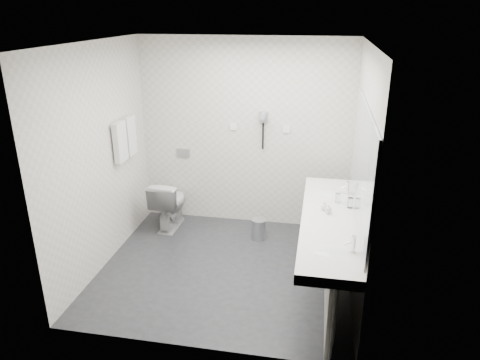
# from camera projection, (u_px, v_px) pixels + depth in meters

# --- Properties ---
(floor) EXTENTS (2.80, 2.80, 0.00)m
(floor) POSITION_uv_depth(u_px,v_px,m) (225.00, 269.00, 5.16)
(floor) COLOR #242528
(floor) RESTS_ON ground
(ceiling) EXTENTS (2.80, 2.80, 0.00)m
(ceiling) POSITION_uv_depth(u_px,v_px,m) (222.00, 43.00, 4.26)
(ceiling) COLOR silver
(ceiling) RESTS_ON wall_back
(wall_back) EXTENTS (2.80, 0.00, 2.80)m
(wall_back) POSITION_uv_depth(u_px,v_px,m) (245.00, 134.00, 5.90)
(wall_back) COLOR beige
(wall_back) RESTS_ON floor
(wall_front) EXTENTS (2.80, 0.00, 2.80)m
(wall_front) POSITION_uv_depth(u_px,v_px,m) (188.00, 220.00, 3.52)
(wall_front) COLOR beige
(wall_front) RESTS_ON floor
(wall_left) EXTENTS (0.00, 2.60, 2.60)m
(wall_left) POSITION_uv_depth(u_px,v_px,m) (100.00, 159.00, 4.95)
(wall_left) COLOR beige
(wall_left) RESTS_ON floor
(wall_right) EXTENTS (0.00, 2.60, 2.60)m
(wall_right) POSITION_uv_depth(u_px,v_px,m) (360.00, 175.00, 4.47)
(wall_right) COLOR beige
(wall_right) RESTS_ON floor
(vanity_counter) EXTENTS (0.55, 2.20, 0.10)m
(vanity_counter) POSITION_uv_depth(u_px,v_px,m) (329.00, 222.00, 4.50)
(vanity_counter) COLOR silver
(vanity_counter) RESTS_ON floor
(vanity_panel) EXTENTS (0.03, 2.15, 0.75)m
(vanity_panel) POSITION_uv_depth(u_px,v_px,m) (328.00, 259.00, 4.65)
(vanity_panel) COLOR gray
(vanity_panel) RESTS_ON floor
(vanity_post_near) EXTENTS (0.06, 0.06, 0.75)m
(vanity_post_near) POSITION_uv_depth(u_px,v_px,m) (332.00, 324.00, 3.69)
(vanity_post_near) COLOR silver
(vanity_post_near) RESTS_ON floor
(vanity_post_far) EXTENTS (0.06, 0.06, 0.75)m
(vanity_post_far) POSITION_uv_depth(u_px,v_px,m) (331.00, 216.00, 5.60)
(vanity_post_far) COLOR silver
(vanity_post_far) RESTS_ON floor
(mirror) EXTENTS (0.02, 2.20, 1.05)m
(mirror) POSITION_uv_depth(u_px,v_px,m) (362.00, 162.00, 4.22)
(mirror) COLOR #B2BCC6
(mirror) RESTS_ON wall_right
(basin_near) EXTENTS (0.40, 0.31, 0.05)m
(basin_near) POSITION_uv_depth(u_px,v_px,m) (329.00, 251.00, 3.89)
(basin_near) COLOR silver
(basin_near) RESTS_ON vanity_counter
(basin_far) EXTENTS (0.40, 0.31, 0.05)m
(basin_far) POSITION_uv_depth(u_px,v_px,m) (329.00, 194.00, 5.08)
(basin_far) COLOR silver
(basin_far) RESTS_ON vanity_counter
(faucet_near) EXTENTS (0.04, 0.04, 0.15)m
(faucet_near) POSITION_uv_depth(u_px,v_px,m) (353.00, 244.00, 3.82)
(faucet_near) COLOR silver
(faucet_near) RESTS_ON vanity_counter
(faucet_far) EXTENTS (0.04, 0.04, 0.15)m
(faucet_far) POSITION_uv_depth(u_px,v_px,m) (347.00, 188.00, 5.02)
(faucet_far) COLOR silver
(faucet_far) RESTS_ON vanity_counter
(soap_bottle_a) EXTENTS (0.07, 0.07, 0.11)m
(soap_bottle_a) POSITION_uv_depth(u_px,v_px,m) (328.00, 209.00, 4.54)
(soap_bottle_a) COLOR white
(soap_bottle_a) RESTS_ON vanity_counter
(soap_bottle_b) EXTENTS (0.08, 0.08, 0.09)m
(soap_bottle_b) POSITION_uv_depth(u_px,v_px,m) (324.00, 206.00, 4.63)
(soap_bottle_b) COLOR white
(soap_bottle_b) RESTS_ON vanity_counter
(glass_left) EXTENTS (0.06, 0.06, 0.11)m
(glass_left) POSITION_uv_depth(u_px,v_px,m) (350.00, 203.00, 4.68)
(glass_left) COLOR silver
(glass_left) RESTS_ON vanity_counter
(glass_right) EXTENTS (0.06, 0.06, 0.11)m
(glass_right) POSITION_uv_depth(u_px,v_px,m) (338.00, 198.00, 4.80)
(glass_right) COLOR silver
(glass_right) RESTS_ON vanity_counter
(toilet) EXTENTS (0.40, 0.68, 0.68)m
(toilet) POSITION_uv_depth(u_px,v_px,m) (170.00, 203.00, 6.04)
(toilet) COLOR silver
(toilet) RESTS_ON floor
(flush_plate) EXTENTS (0.18, 0.02, 0.12)m
(flush_plate) POSITION_uv_depth(u_px,v_px,m) (183.00, 153.00, 6.14)
(flush_plate) COLOR #B2B5BA
(flush_plate) RESTS_ON wall_back
(pedal_bin) EXTENTS (0.22, 0.22, 0.26)m
(pedal_bin) POSITION_uv_depth(u_px,v_px,m) (259.00, 230.00, 5.79)
(pedal_bin) COLOR #B2B5BA
(pedal_bin) RESTS_ON floor
(bin_lid) EXTENTS (0.18, 0.18, 0.02)m
(bin_lid) POSITION_uv_depth(u_px,v_px,m) (259.00, 220.00, 5.74)
(bin_lid) COLOR #B2B5BA
(bin_lid) RESTS_ON pedal_bin
(towel_rail) EXTENTS (0.02, 0.62, 0.02)m
(towel_rail) POSITION_uv_depth(u_px,v_px,m) (123.00, 121.00, 5.34)
(towel_rail) COLOR silver
(towel_rail) RESTS_ON wall_left
(towel_near) EXTENTS (0.07, 0.24, 0.48)m
(towel_near) POSITION_uv_depth(u_px,v_px,m) (120.00, 142.00, 5.28)
(towel_near) COLOR silver
(towel_near) RESTS_ON towel_rail
(towel_far) EXTENTS (0.07, 0.24, 0.48)m
(towel_far) POSITION_uv_depth(u_px,v_px,m) (130.00, 136.00, 5.54)
(towel_far) COLOR silver
(towel_far) RESTS_ON towel_rail
(dryer_cradle) EXTENTS (0.10, 0.04, 0.14)m
(dryer_cradle) POSITION_uv_depth(u_px,v_px,m) (263.00, 117.00, 5.74)
(dryer_cradle) COLOR gray
(dryer_cradle) RESTS_ON wall_back
(dryer_barrel) EXTENTS (0.08, 0.14, 0.08)m
(dryer_barrel) POSITION_uv_depth(u_px,v_px,m) (263.00, 116.00, 5.67)
(dryer_barrel) COLOR gray
(dryer_barrel) RESTS_ON dryer_cradle
(dryer_cord) EXTENTS (0.02, 0.02, 0.35)m
(dryer_cord) POSITION_uv_depth(u_px,v_px,m) (263.00, 136.00, 5.82)
(dryer_cord) COLOR black
(dryer_cord) RESTS_ON dryer_cradle
(switch_plate_a) EXTENTS (0.09, 0.02, 0.09)m
(switch_plate_a) POSITION_uv_depth(u_px,v_px,m) (233.00, 127.00, 5.88)
(switch_plate_a) COLOR silver
(switch_plate_a) RESTS_ON wall_back
(switch_plate_b) EXTENTS (0.09, 0.02, 0.09)m
(switch_plate_b) POSITION_uv_depth(u_px,v_px,m) (287.00, 129.00, 5.76)
(switch_plate_b) COLOR silver
(switch_plate_b) RESTS_ON wall_back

